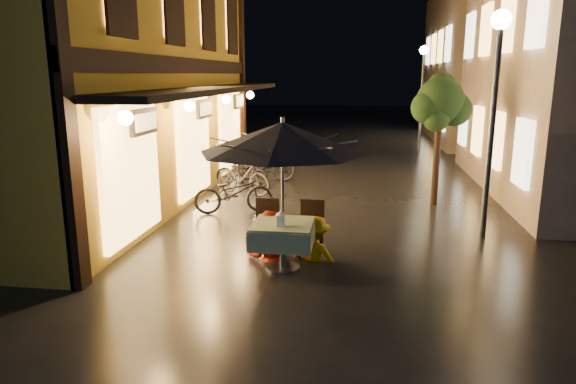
% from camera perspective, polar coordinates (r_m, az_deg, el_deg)
% --- Properties ---
extents(ground, '(90.00, 90.00, 0.00)m').
position_cam_1_polar(ground, '(8.60, 3.62, -8.21)').
color(ground, black).
rests_on(ground, ground).
extents(west_building, '(5.90, 11.40, 7.40)m').
position_cam_1_polar(west_building, '(13.58, -20.32, 14.75)').
color(west_building, gold).
rests_on(west_building, ground).
extents(east_building_far, '(7.30, 10.30, 7.30)m').
position_cam_1_polar(east_building_far, '(26.90, 23.64, 13.08)').
color(east_building_far, '#BFAA95').
rests_on(east_building_far, ground).
extents(street_tree, '(1.43, 1.20, 3.15)m').
position_cam_1_polar(street_tree, '(12.66, 16.60, 9.34)').
color(street_tree, black).
rests_on(street_tree, ground).
extents(streetlamp_near, '(0.36, 0.36, 4.23)m').
position_cam_1_polar(streetlamp_near, '(10.28, 22.06, 11.00)').
color(streetlamp_near, '#59595E').
rests_on(streetlamp_near, ground).
extents(streetlamp_far, '(0.36, 0.36, 4.23)m').
position_cam_1_polar(streetlamp_far, '(22.13, 14.71, 12.06)').
color(streetlamp_far, '#59595E').
rests_on(streetlamp_far, ground).
extents(cafe_table, '(0.99, 0.99, 0.78)m').
position_cam_1_polar(cafe_table, '(8.28, -0.59, -4.72)').
color(cafe_table, '#59595E').
rests_on(cafe_table, ground).
extents(patio_umbrella, '(2.64, 2.64, 2.46)m').
position_cam_1_polar(patio_umbrella, '(7.95, -0.62, 6.07)').
color(patio_umbrella, '#59595E').
rests_on(patio_umbrella, ground).
extents(cafe_chair_left, '(0.42, 0.42, 0.97)m').
position_cam_1_polar(cafe_chair_left, '(9.06, -2.39, -3.50)').
color(cafe_chair_left, black).
rests_on(cafe_chair_left, ground).
extents(cafe_chair_right, '(0.42, 0.42, 0.97)m').
position_cam_1_polar(cafe_chair_right, '(8.95, 2.67, -3.71)').
color(cafe_chair_right, black).
rests_on(cafe_chair_right, ground).
extents(table_lantern, '(0.16, 0.16, 0.25)m').
position_cam_1_polar(table_lantern, '(8.01, -0.81, -2.88)').
color(table_lantern, white).
rests_on(table_lantern, cafe_table).
extents(person_orange, '(0.85, 0.69, 1.63)m').
position_cam_1_polar(person_orange, '(8.75, -2.17, -2.19)').
color(person_orange, red).
rests_on(person_orange, ground).
extents(person_yellow, '(1.05, 0.76, 1.46)m').
position_cam_1_polar(person_yellow, '(8.72, 3.03, -2.87)').
color(person_yellow, '#DD9C00').
rests_on(person_yellow, ground).
extents(bicycle_0, '(1.89, 1.19, 0.94)m').
position_cam_1_polar(bicycle_0, '(11.74, -6.07, -0.08)').
color(bicycle_0, black).
rests_on(bicycle_0, ground).
extents(bicycle_1, '(1.72, 1.07, 1.00)m').
position_cam_1_polar(bicycle_1, '(13.48, -5.04, 1.77)').
color(bicycle_1, black).
rests_on(bicycle_1, ground).
extents(bicycle_2, '(1.59, 0.71, 0.81)m').
position_cam_1_polar(bicycle_2, '(14.51, -5.13, 2.19)').
color(bicycle_2, black).
rests_on(bicycle_2, ground).
extents(bicycle_3, '(1.86, 0.71, 1.09)m').
position_cam_1_polar(bicycle_3, '(15.28, -2.51, 3.30)').
color(bicycle_3, black).
rests_on(bicycle_3, ground).
extents(bicycle_4, '(1.76, 0.81, 0.89)m').
position_cam_1_polar(bicycle_4, '(16.66, -2.53, 3.77)').
color(bicycle_4, black).
rests_on(bicycle_4, ground).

